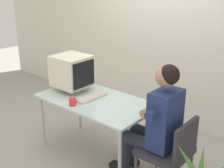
% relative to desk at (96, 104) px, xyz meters
% --- Properties ---
extents(ground_plane, '(12.00, 12.00, 0.00)m').
position_rel_desk_xyz_m(ground_plane, '(0.00, 0.00, -0.66)').
color(ground_plane, '#9E998E').
extents(wall_back, '(8.00, 0.10, 3.00)m').
position_rel_desk_xyz_m(wall_back, '(0.30, 1.40, 0.84)').
color(wall_back, silver).
rests_on(wall_back, ground_plane).
extents(desk, '(1.36, 0.76, 0.72)m').
position_rel_desk_xyz_m(desk, '(0.00, 0.00, 0.00)').
color(desk, '#B7B7BC').
rests_on(desk, ground_plane).
extents(crt_monitor, '(0.43, 0.40, 0.44)m').
position_rel_desk_xyz_m(crt_monitor, '(-0.44, 0.04, 0.30)').
color(crt_monitor, beige).
rests_on(crt_monitor, desk).
extents(keyboard, '(0.16, 0.41, 0.03)m').
position_rel_desk_xyz_m(keyboard, '(-0.06, -0.01, 0.07)').
color(keyboard, beige).
rests_on(keyboard, desk).
extents(office_chair, '(0.47, 0.47, 0.79)m').
position_rel_desk_xyz_m(office_chair, '(1.00, 0.01, -0.20)').
color(office_chair, '#4C4C51').
rests_on(office_chair, ground_plane).
extents(person_seated, '(0.71, 0.54, 1.31)m').
position_rel_desk_xyz_m(person_seated, '(0.81, 0.01, 0.05)').
color(person_seated, navy).
rests_on(person_seated, ground_plane).
extents(desk_mug, '(0.07, 0.08, 0.09)m').
position_rel_desk_xyz_m(desk_mug, '(-0.08, -0.28, 0.10)').
color(desk_mug, red).
rests_on(desk_mug, desk).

